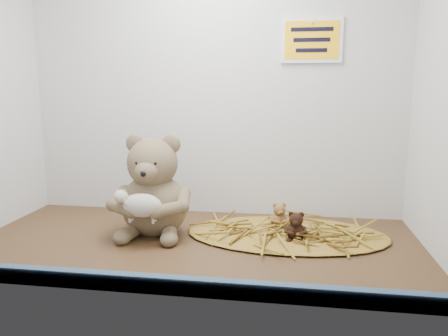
# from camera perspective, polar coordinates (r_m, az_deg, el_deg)

# --- Properties ---
(alcove_shell) EXTENTS (1.20, 0.60, 0.90)m
(alcove_shell) POSITION_cam_1_polar(r_m,az_deg,el_deg) (1.20, -3.15, 12.36)
(alcove_shell) COLOR #3B2B14
(alcove_shell) RESTS_ON ground
(front_rail) EXTENTS (1.19, 0.02, 0.04)m
(front_rail) POSITION_cam_1_polar(r_m,az_deg,el_deg) (0.92, -7.85, -14.83)
(front_rail) COLOR #3A556E
(front_rail) RESTS_ON shelf_floor
(straw_bed) EXTENTS (0.57, 0.33, 0.01)m
(straw_bed) POSITION_cam_1_polar(r_m,az_deg,el_deg) (1.25, 8.21, -8.49)
(straw_bed) COLOR olive
(straw_bed) RESTS_ON shelf_floor
(main_teddy) EXTENTS (0.24, 0.25, 0.28)m
(main_teddy) POSITION_cam_1_polar(r_m,az_deg,el_deg) (1.24, -9.17, -2.15)
(main_teddy) COLOR #7A624B
(main_teddy) RESTS_ON shelf_floor
(toy_lamb) EXTENTS (0.14, 0.08, 0.09)m
(toy_lamb) POSITION_cam_1_polar(r_m,az_deg,el_deg) (1.15, -10.67, -4.83)
(toy_lamb) COLOR beige
(toy_lamb) RESTS_ON main_teddy
(mini_teddy_tan) EXTENTS (0.07, 0.07, 0.07)m
(mini_teddy_tan) POSITION_cam_1_polar(r_m,az_deg,el_deg) (1.29, 7.23, -6.02)
(mini_teddy_tan) COLOR olive
(mini_teddy_tan) RESTS_ON straw_bed
(mini_teddy_brown) EXTENTS (0.06, 0.07, 0.08)m
(mini_teddy_brown) POSITION_cam_1_polar(r_m,az_deg,el_deg) (1.19, 9.38, -7.31)
(mini_teddy_brown) COLOR black
(mini_teddy_brown) RESTS_ON straw_bed
(wall_sign) EXTENTS (0.16, 0.01, 0.11)m
(wall_sign) POSITION_cam_1_polar(r_m,az_deg,el_deg) (1.39, 11.37, 16.07)
(wall_sign) COLOR #F3A90C
(wall_sign) RESTS_ON back_wall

